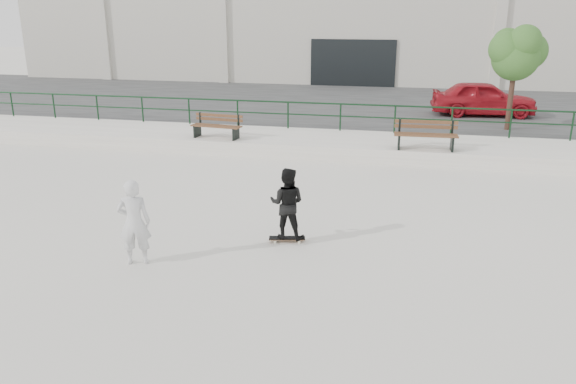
% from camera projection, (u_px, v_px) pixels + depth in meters
% --- Properties ---
extents(ground, '(120.00, 120.00, 0.00)m').
position_uv_depth(ground, '(221.00, 259.00, 11.37)').
color(ground, silver).
rests_on(ground, ground).
extents(ledge, '(30.00, 3.00, 0.50)m').
position_uv_depth(ledge, '(307.00, 143.00, 20.12)').
color(ledge, beige).
rests_on(ledge, ground).
extents(parking_strip, '(60.00, 14.00, 0.50)m').
position_uv_depth(parking_strip, '(339.00, 106.00, 28.01)').
color(parking_strip, '#333333').
rests_on(parking_strip, ground).
extents(railing, '(28.00, 0.06, 1.03)m').
position_uv_depth(railing, '(314.00, 110.00, 21.02)').
color(railing, '#12321A').
rests_on(railing, ledge).
extents(commercial_building, '(44.20, 16.33, 8.00)m').
position_uv_depth(commercial_building, '(367.00, 14.00, 39.67)').
color(commercial_building, beige).
rests_on(commercial_building, ground).
extents(bench_left, '(1.85, 0.72, 0.83)m').
position_uv_depth(bench_left, '(217.00, 126.00, 19.74)').
color(bench_left, '#4C321A').
rests_on(bench_left, ledge).
extents(bench_right, '(2.03, 0.67, 0.93)m').
position_uv_depth(bench_right, '(426.00, 135.00, 18.11)').
color(bench_right, '#4C321A').
rests_on(bench_right, ledge).
extents(tree, '(2.16, 1.92, 3.84)m').
position_uv_depth(tree, '(517.00, 51.00, 20.35)').
color(tree, '#452C22').
rests_on(tree, parking_strip).
extents(red_car, '(4.43, 2.08, 1.47)m').
position_uv_depth(red_car, '(484.00, 98.00, 23.89)').
color(red_car, '#AA141F').
rests_on(red_car, parking_strip).
extents(skateboard, '(0.80, 0.36, 0.09)m').
position_uv_depth(skateboard, '(287.00, 238.00, 12.19)').
color(skateboard, black).
rests_on(skateboard, ground).
extents(standing_skater, '(0.76, 0.60, 1.56)m').
position_uv_depth(standing_skater, '(287.00, 203.00, 11.94)').
color(standing_skater, black).
rests_on(standing_skater, skateboard).
extents(seated_skater, '(0.73, 0.59, 1.73)m').
position_uv_depth(seated_skater, '(134.00, 222.00, 10.91)').
color(seated_skater, silver).
rests_on(seated_skater, ground).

